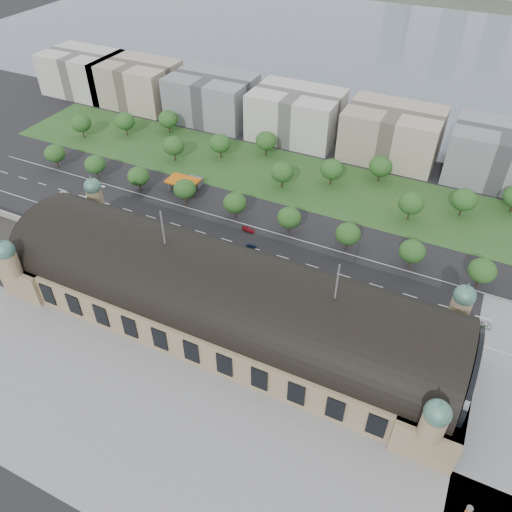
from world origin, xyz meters
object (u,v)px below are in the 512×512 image
at_px(traffic_car_0, 64,192).
at_px(traffic_car_2, 155,229).
at_px(traffic_car_3, 248,230).
at_px(bus_west, 286,266).
at_px(parked_car_0, 112,234).
at_px(advertising_column, 469,511).
at_px(traffic_car_6, 483,324).
at_px(parked_car_4, 145,245).
at_px(traffic_car_4, 251,246).
at_px(parked_car_6, 188,251).
at_px(parked_car_3, 116,235).
at_px(petrol_station, 189,181).
at_px(parked_car_2, 138,242).
at_px(bus_mid, 240,262).
at_px(bus_east, 341,283).
at_px(parked_car_1, 137,234).
at_px(parked_car_5, 203,256).

bearing_deg(traffic_car_0, traffic_car_2, 87.65).
height_order(traffic_car_3, bus_west, bus_west).
xyz_separation_m(parked_car_0, advertising_column, (142.54, -50.04, 0.71)).
xyz_separation_m(traffic_car_6, parked_car_4, (-122.93, -13.24, -0.01)).
xyz_separation_m(traffic_car_4, parked_car_6, (-20.45, -13.39, 0.01)).
xyz_separation_m(parked_car_4, advertising_column, (126.72, -50.04, 0.79)).
bearing_deg(traffic_car_6, parked_car_3, -89.22).
distance_m(petrol_station, bus_west, 70.10).
height_order(parked_car_2, parked_car_3, parked_car_3).
relative_size(traffic_car_0, parked_car_3, 1.17).
height_order(parked_car_2, advertising_column, advertising_column).
relative_size(parked_car_6, bus_mid, 0.42).
bearing_deg(parked_car_6, parked_car_0, -110.80).
xyz_separation_m(traffic_car_0, bus_west, (108.62, -3.99, 0.69)).
xyz_separation_m(traffic_car_0, advertising_column, (180.86, -65.01, 0.69)).
xyz_separation_m(traffic_car_2, advertising_column, (129.01, -60.35, 0.85)).
bearing_deg(advertising_column, bus_mid, 147.62).
bearing_deg(parked_car_6, petrol_station, -176.97).
height_order(traffic_car_0, bus_west, bus_west).
distance_m(traffic_car_0, traffic_car_4, 91.46).
relative_size(parked_car_0, parked_car_2, 1.06).
bearing_deg(parked_car_0, traffic_car_0, -132.34).
distance_m(petrol_station, bus_mid, 59.51).
bearing_deg(traffic_car_3, parked_car_3, 123.88).
distance_m(traffic_car_2, bus_east, 77.78).
xyz_separation_m(traffic_car_0, parked_car_2, (50.91, -14.97, -0.15)).
relative_size(petrol_station, parked_car_1, 2.67).
bearing_deg(bus_west, traffic_car_4, 64.96).
bearing_deg(bus_west, parked_car_6, 95.91).
xyz_separation_m(parked_car_5, bus_east, (51.64, 7.16, 0.98)).
bearing_deg(traffic_car_0, parked_car_1, 79.80).
relative_size(parked_car_1, parked_car_2, 1.13).
height_order(parked_car_1, parked_car_2, parked_car_1).
relative_size(traffic_car_0, parked_car_6, 1.01).
distance_m(traffic_car_2, traffic_car_4, 40.21).
height_order(petrol_station, traffic_car_3, petrol_station).
bearing_deg(parked_car_2, bus_west, 68.29).
bearing_deg(bus_mid, traffic_car_0, 81.77).
distance_m(petrol_station, parked_car_1, 40.35).
relative_size(parked_car_2, parked_car_4, 1.06).
xyz_separation_m(traffic_car_4, parked_car_5, (-13.45, -13.55, 0.14)).
xyz_separation_m(traffic_car_4, parked_car_4, (-37.30, -17.39, 0.04)).
xyz_separation_m(bus_west, advertising_column, (72.24, -61.02, -0.00)).
bearing_deg(traffic_car_6, traffic_car_2, -93.40).
bearing_deg(traffic_car_4, bus_mid, 2.44).
bearing_deg(traffic_car_3, parked_car_2, 130.93).
bearing_deg(bus_east, parked_car_2, 100.18).
height_order(traffic_car_2, traffic_car_6, traffic_car_6).
bearing_deg(advertising_column, traffic_car_6, 93.43).
bearing_deg(traffic_car_2, parked_car_6, 73.02).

